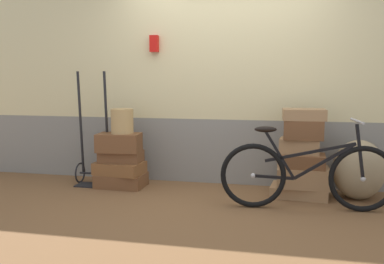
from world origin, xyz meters
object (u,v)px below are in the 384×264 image
at_px(suitcase_9, 304,114).
at_px(wicker_basket, 122,121).
at_px(suitcase_0, 121,180).
at_px(luggage_trolley, 94,157).
at_px(suitcase_3, 119,143).
at_px(suitcase_4, 299,191).
at_px(suitcase_2, 121,156).
at_px(suitcase_5, 303,177).
at_px(bicycle, 307,175).
at_px(suitcase_6, 303,161).
at_px(suitcase_1, 120,168).
at_px(suitcase_7, 300,146).
at_px(burlap_sack, 359,170).
at_px(suitcase_8, 303,130).

bearing_deg(suitcase_9, wicker_basket, 177.70).
height_order(suitcase_0, wicker_basket, wicker_basket).
relative_size(suitcase_9, luggage_trolley, 0.32).
bearing_deg(suitcase_3, suitcase_4, -4.15).
distance_m(suitcase_2, suitcase_5, 2.12).
relative_size(suitcase_5, wicker_basket, 1.89).
height_order(suitcase_3, suitcase_4, suitcase_3).
bearing_deg(suitcase_4, suitcase_5, -38.57).
height_order(luggage_trolley, bicycle, luggage_trolley).
relative_size(suitcase_6, luggage_trolley, 0.34).
relative_size(suitcase_1, wicker_basket, 1.91).
distance_m(suitcase_3, suitcase_5, 2.14).
relative_size(suitcase_2, suitcase_3, 0.98).
distance_m(suitcase_1, suitcase_9, 2.22).
xyz_separation_m(suitcase_2, wicker_basket, (0.03, -0.02, 0.43)).
distance_m(suitcase_0, suitcase_3, 0.46).
bearing_deg(bicycle, suitcase_2, 167.45).
height_order(suitcase_7, burlap_sack, burlap_sack).
distance_m(suitcase_5, luggage_trolley, 2.49).
height_order(suitcase_7, wicker_basket, wicker_basket).
xyz_separation_m(suitcase_9, burlap_sack, (0.59, 0.02, -0.59)).
height_order(suitcase_5, burlap_sack, burlap_sack).
xyz_separation_m(suitcase_2, suitcase_8, (2.11, -0.01, 0.38)).
distance_m(suitcase_3, suitcase_4, 2.15).
distance_m(suitcase_0, suitcase_6, 2.13).
xyz_separation_m(suitcase_5, suitcase_9, (-0.01, 0.05, 0.68)).
xyz_separation_m(suitcase_6, wicker_basket, (-2.08, 0.03, 0.39)).
distance_m(suitcase_0, suitcase_7, 2.12).
height_order(suitcase_1, suitcase_5, suitcase_5).
distance_m(suitcase_8, luggage_trolley, 2.51).
relative_size(suitcase_0, bicycle, 0.33).
bearing_deg(suitcase_6, suitcase_9, 91.96).
bearing_deg(suitcase_1, suitcase_4, 7.39).
bearing_deg(suitcase_5, luggage_trolley, 178.16).
xyz_separation_m(suitcase_6, luggage_trolley, (-2.47, 0.07, -0.06)).
xyz_separation_m(suitcase_2, suitcase_6, (2.11, -0.04, 0.04)).
bearing_deg(suitcase_9, suitcase_6, -93.64).
height_order(suitcase_1, wicker_basket, wicker_basket).
height_order(suitcase_0, luggage_trolley, luggage_trolley).
distance_m(suitcase_2, wicker_basket, 0.43).
height_order(suitcase_4, suitcase_6, suitcase_6).
height_order(suitcase_1, suitcase_4, suitcase_1).
bearing_deg(burlap_sack, suitcase_3, -178.58).
bearing_deg(suitcase_5, suitcase_2, 178.46).
bearing_deg(bicycle, suitcase_9, 92.63).
bearing_deg(wicker_basket, suitcase_8, 0.24).
distance_m(suitcase_1, suitcase_3, 0.31).
bearing_deg(suitcase_8, suitcase_6, -88.36).
bearing_deg(suitcase_4, burlap_sack, 9.27).
bearing_deg(burlap_sack, suitcase_6, -173.59).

